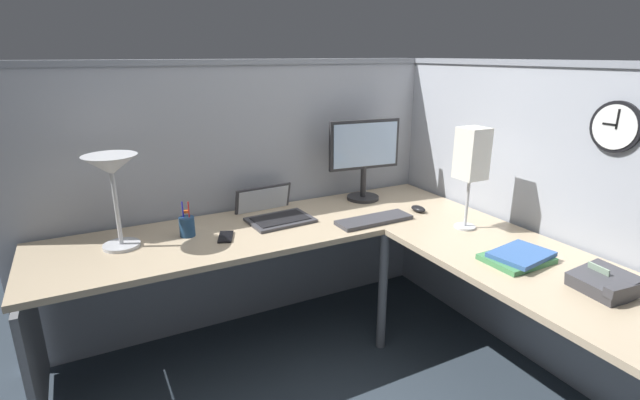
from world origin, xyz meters
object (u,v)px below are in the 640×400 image
at_px(office_phone, 606,284).
at_px(wall_clock, 616,127).
at_px(desk_lamp_paper, 472,157).
at_px(laptop, 273,212).
at_px(desk_lamp_dome, 112,173).
at_px(computer_mouse, 418,209).
at_px(monitor, 364,154).
at_px(book_stack, 518,257).
at_px(cell_phone, 226,237).
at_px(pen_cup, 187,226).
at_px(keyboard, 374,220).

xyz_separation_m(office_phone, wall_clock, (0.32, 0.26, 0.54)).
bearing_deg(desk_lamp_paper, laptop, 142.59).
height_order(desk_lamp_dome, office_phone, desk_lamp_dome).
height_order(computer_mouse, wall_clock, wall_clock).
relative_size(monitor, computer_mouse, 4.81).
height_order(laptop, computer_mouse, laptop).
xyz_separation_m(office_phone, book_stack, (-0.06, 0.35, -0.02)).
distance_m(office_phone, desk_lamp_paper, 0.84).
bearing_deg(book_stack, wall_clock, -13.98).
distance_m(computer_mouse, desk_lamp_paper, 0.49).
relative_size(cell_phone, desk_lamp_paper, 0.27).
distance_m(monitor, wall_clock, 1.32).
relative_size(monitor, pen_cup, 2.78).
distance_m(pen_cup, cell_phone, 0.20).
bearing_deg(office_phone, pen_cup, 134.17).
xyz_separation_m(laptop, book_stack, (0.74, -1.06, -0.00)).
distance_m(keyboard, cell_phone, 0.80).
relative_size(pen_cup, office_phone, 0.81).
height_order(laptop, wall_clock, wall_clock).
bearing_deg(laptop, keyboard, -36.47).
distance_m(laptop, pen_cup, 0.50).
bearing_deg(pen_cup, book_stack, -38.57).
relative_size(cell_phone, wall_clock, 0.65).
bearing_deg(desk_lamp_paper, keyboard, 141.47).
bearing_deg(desk_lamp_paper, monitor, 106.78).
bearing_deg(laptop, monitor, 3.56).
xyz_separation_m(laptop, wall_clock, (1.12, -1.15, 0.56)).
xyz_separation_m(desk_lamp_dome, pen_cup, (0.31, -0.00, -0.31)).
relative_size(laptop, keyboard, 0.94).
bearing_deg(keyboard, wall_clock, -51.78).
bearing_deg(wall_clock, pen_cup, 146.26).
xyz_separation_m(cell_phone, desk_lamp_paper, (1.16, -0.45, 0.38)).
height_order(computer_mouse, cell_phone, computer_mouse).
xyz_separation_m(laptop, pen_cup, (-0.49, -0.07, 0.03)).
xyz_separation_m(keyboard, wall_clock, (0.66, -0.81, 0.57)).
relative_size(monitor, wall_clock, 2.27).
bearing_deg(monitor, book_stack, -84.17).
height_order(monitor, office_phone, monitor).
xyz_separation_m(keyboard, office_phone, (0.34, -1.07, 0.03)).
bearing_deg(laptop, pen_cup, -171.34).
distance_m(book_stack, desk_lamp_paper, 0.56).
distance_m(computer_mouse, pen_cup, 1.30).
distance_m(laptop, keyboard, 0.57).
bearing_deg(desk_lamp_dome, computer_mouse, -8.74).
bearing_deg(computer_mouse, pen_cup, 169.38).
bearing_deg(desk_lamp_dome, pen_cup, -0.84).
bearing_deg(pen_cup, desk_lamp_paper, -23.02).
bearing_deg(desk_lamp_dome, keyboard, -12.05).
relative_size(book_stack, desk_lamp_paper, 0.57).
xyz_separation_m(computer_mouse, book_stack, (-0.04, -0.74, 0.00)).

